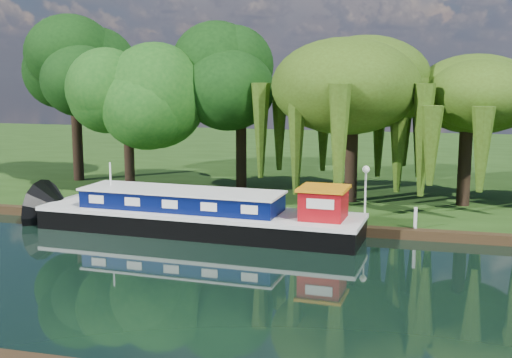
# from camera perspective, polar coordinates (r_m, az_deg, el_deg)

# --- Properties ---
(ground) EXTENTS (120.00, 120.00, 0.00)m
(ground) POSITION_cam_1_polar(r_m,az_deg,el_deg) (22.97, 5.97, -9.84)
(ground) COLOR black
(far_bank) EXTENTS (120.00, 52.00, 0.45)m
(far_bank) POSITION_cam_1_polar(r_m,az_deg,el_deg) (56.04, 11.27, 1.64)
(far_bank) COLOR #1B370F
(far_bank) RESTS_ON ground
(dutch_barge) EXTENTS (15.96, 4.47, 3.33)m
(dutch_barge) POSITION_cam_1_polar(r_m,az_deg,el_deg) (30.84, -4.93, -3.26)
(dutch_barge) COLOR black
(dutch_barge) RESTS_ON ground
(willow_left) EXTENTS (7.24, 7.24, 8.67)m
(willow_left) POSITION_cam_1_polar(r_m,az_deg,el_deg) (35.89, 8.62, 7.97)
(willow_left) COLOR black
(willow_left) RESTS_ON far_bank
(willow_right) EXTENTS (6.00, 6.00, 7.31)m
(willow_right) POSITION_cam_1_polar(r_m,az_deg,el_deg) (36.20, 18.29, 6.08)
(willow_right) COLOR black
(willow_right) RESTS_ON far_bank
(tree_far_left) EXTENTS (5.32, 5.32, 8.57)m
(tree_far_left) POSITION_cam_1_polar(r_m,az_deg,el_deg) (38.17, -11.37, 7.32)
(tree_far_left) COLOR black
(tree_far_left) RESTS_ON far_bank
(tree_far_back) EXTENTS (5.85, 5.85, 9.84)m
(tree_far_back) POSITION_cam_1_polar(r_m,az_deg,el_deg) (44.50, -15.83, 8.67)
(tree_far_back) COLOR black
(tree_far_back) RESTS_ON far_bank
(tree_far_mid) EXTENTS (5.70, 5.70, 9.33)m
(tree_far_mid) POSITION_cam_1_polar(r_m,az_deg,el_deg) (39.24, -1.35, 8.36)
(tree_far_mid) COLOR black
(tree_far_mid) RESTS_ON far_bank
(lamppost) EXTENTS (0.36, 0.36, 2.56)m
(lamppost) POSITION_cam_1_polar(r_m,az_deg,el_deg) (32.49, 9.74, 0.14)
(lamppost) COLOR silver
(lamppost) RESTS_ON far_bank
(mooring_posts) EXTENTS (19.16, 0.16, 1.00)m
(mooring_posts) POSITION_cam_1_polar(r_m,az_deg,el_deg) (30.81, 7.46, -3.08)
(mooring_posts) COLOR silver
(mooring_posts) RESTS_ON far_bank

